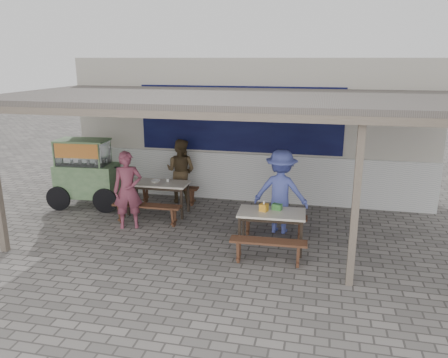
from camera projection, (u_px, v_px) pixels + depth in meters
name	position (u px, v px, depth m)	size (l,w,h in m)	color
ground	(219.00, 248.00, 8.33)	(60.00, 60.00, 0.00)	slate
back_wall	(251.00, 129.00, 11.23)	(9.00, 1.28, 3.50)	#BAB2A7
warung_roof	(230.00, 100.00, 8.44)	(9.00, 4.21, 2.81)	#544D48
table_left	(158.00, 186.00, 10.00)	(1.41, 0.65, 0.75)	beige
bench_left_street	(147.00, 210.00, 9.41)	(1.51, 0.30, 0.45)	brown
bench_left_wall	(168.00, 191.00, 10.75)	(1.51, 0.30, 0.45)	brown
table_right	(272.00, 216.00, 8.09)	(1.26, 0.72, 0.75)	beige
bench_right_street	(268.00, 247.00, 7.58)	(1.35, 0.33, 0.45)	brown
bench_right_wall	(274.00, 221.00, 8.78)	(1.35, 0.33, 0.45)	brown
vendor_cart	(86.00, 171.00, 10.42)	(2.04, 0.92, 1.65)	#7B9C68
patron_street_side	(128.00, 190.00, 9.13)	(0.60, 0.39, 1.65)	brown
patron_wall_side	(181.00, 171.00, 10.79)	(0.78, 0.61, 1.60)	#4E3D26
patron_right_table	(281.00, 192.00, 8.89)	(1.12, 0.64, 1.73)	#4F5BB4
tissue_box	(264.00, 207.00, 8.10)	(0.14, 0.14, 0.14)	orange
donation_box	(277.00, 207.00, 8.16)	(0.17, 0.12, 0.12)	#387935
condiment_jar	(168.00, 180.00, 10.02)	(0.07, 0.07, 0.08)	silver
condiment_bowl	(156.00, 181.00, 9.99)	(0.20, 0.20, 0.05)	silver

